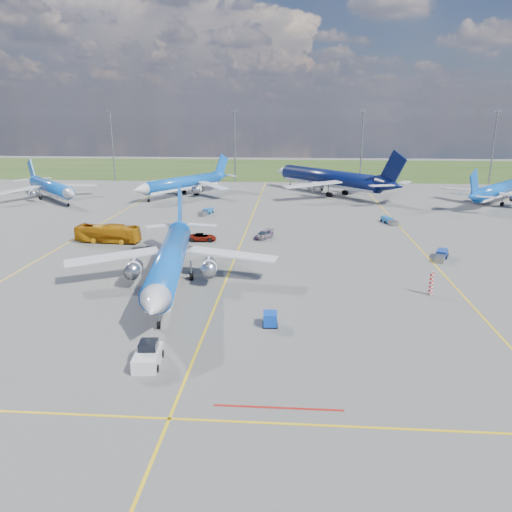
# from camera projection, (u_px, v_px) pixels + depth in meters

# --- Properties ---
(ground) EXTENTS (400.00, 400.00, 0.00)m
(ground) POSITION_uv_depth(u_px,v_px,m) (212.00, 314.00, 55.98)
(ground) COLOR #5D5D5A
(ground) RESTS_ON ground
(grass_strip) EXTENTS (400.00, 80.00, 0.01)m
(grass_strip) POSITION_uv_depth(u_px,v_px,m) (271.00, 169.00, 199.68)
(grass_strip) COLOR #2D4719
(grass_strip) RESTS_ON ground
(taxiway_lines) EXTENTS (60.25, 160.00, 0.02)m
(taxiway_lines) POSITION_uv_depth(u_px,v_px,m) (240.00, 249.00, 82.50)
(taxiway_lines) COLOR yellow
(taxiway_lines) RESTS_ON ground
(floodlight_masts) EXTENTS (202.20, 0.50, 22.70)m
(floodlight_masts) POSITION_uv_depth(u_px,v_px,m) (298.00, 143.00, 157.17)
(floodlight_masts) COLOR slate
(floodlight_masts) RESTS_ON ground
(warning_post) EXTENTS (0.50, 0.50, 3.00)m
(warning_post) POSITION_uv_depth(u_px,v_px,m) (431.00, 283.00, 61.38)
(warning_post) COLOR red
(warning_post) RESTS_ON ground
(bg_jet_nw) EXTENTS (44.18, 44.44, 9.32)m
(bg_jet_nw) POSITION_uv_depth(u_px,v_px,m) (52.00, 200.00, 128.60)
(bg_jet_nw) COLOR blue
(bg_jet_nw) RESTS_ON ground
(bg_jet_nnw) EXTENTS (44.26, 47.21, 9.88)m
(bg_jet_nnw) POSITION_uv_depth(u_px,v_px,m) (184.00, 196.00, 135.01)
(bg_jet_nnw) COLOR blue
(bg_jet_nnw) RESTS_ON ground
(bg_jet_n) EXTENTS (60.32, 61.51, 12.84)m
(bg_jet_n) POSITION_uv_depth(u_px,v_px,m) (329.00, 194.00, 137.23)
(bg_jet_n) COLOR #071140
(bg_jet_n) RESTS_ON ground
(bg_jet_ne) EXTENTS (44.66, 45.86, 9.56)m
(bg_jet_ne) POSITION_uv_depth(u_px,v_px,m) (496.00, 203.00, 123.64)
(bg_jet_ne) COLOR blue
(bg_jet_ne) RESTS_ON ground
(main_airliner) EXTENTS (35.20, 43.23, 10.34)m
(main_airliner) POSITION_uv_depth(u_px,v_px,m) (171.00, 286.00, 64.79)
(main_airliner) COLOR blue
(main_airliner) RESTS_ON ground
(pushback_tug) EXTENTS (2.54, 5.90, 1.97)m
(pushback_tug) POSITION_uv_depth(u_px,v_px,m) (148.00, 356.00, 44.63)
(pushback_tug) COLOR silver
(pushback_tug) RESTS_ON ground
(uld_container) EXTENTS (1.52, 1.85, 1.42)m
(uld_container) POSITION_uv_depth(u_px,v_px,m) (270.00, 319.00, 52.78)
(uld_container) COLOR #0D41BF
(uld_container) RESTS_ON ground
(apron_bus) EXTENTS (11.48, 3.68, 3.14)m
(apron_bus) POSITION_uv_depth(u_px,v_px,m) (108.00, 234.00, 86.23)
(apron_bus) COLOR #C0760B
(apron_bus) RESTS_ON ground
(service_car_a) EXTENTS (3.18, 4.75, 1.50)m
(service_car_a) POSITION_uv_depth(u_px,v_px,m) (164.00, 257.00, 75.02)
(service_car_a) COLOR #999999
(service_car_a) RESTS_ON ground
(service_car_b) EXTENTS (5.11, 2.64, 1.38)m
(service_car_b) POSITION_uv_depth(u_px,v_px,m) (202.00, 237.00, 87.43)
(service_car_b) COLOR #999999
(service_car_b) RESTS_ON ground
(service_car_c) EXTENTS (3.91, 5.14, 1.39)m
(service_car_c) POSITION_uv_depth(u_px,v_px,m) (264.00, 235.00, 89.22)
(service_car_c) COLOR #999999
(service_car_c) RESTS_ON ground
(baggage_tug_w) EXTENTS (3.29, 5.46, 1.19)m
(baggage_tug_w) POSITION_uv_depth(u_px,v_px,m) (441.00, 255.00, 76.79)
(baggage_tug_w) COLOR navy
(baggage_tug_w) RESTS_ON ground
(baggage_tug_c) EXTENTS (2.74, 5.25, 1.14)m
(baggage_tug_c) POSITION_uv_depth(u_px,v_px,m) (206.00, 212.00, 110.29)
(baggage_tug_c) COLOR #1A609F
(baggage_tug_c) RESTS_ON ground
(baggage_tug_e) EXTENTS (2.79, 5.34, 1.16)m
(baggage_tug_e) POSITION_uv_depth(u_px,v_px,m) (389.00, 221.00, 101.25)
(baggage_tug_e) COLOR #195C9B
(baggage_tug_e) RESTS_ON ground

